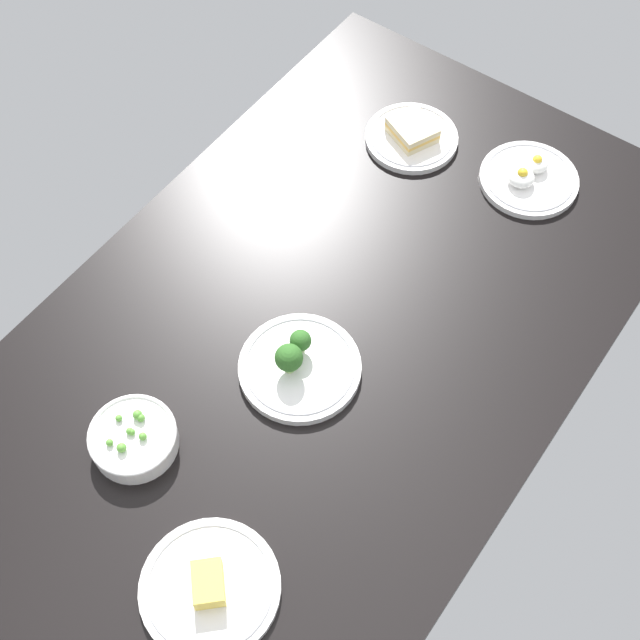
{
  "coord_description": "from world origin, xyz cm",
  "views": [
    {
      "loc": [
        -63.32,
        -46.08,
        131.24
      ],
      "look_at": [
        0.0,
        0.0,
        6.0
      ],
      "focal_mm": 48.77,
      "sensor_mm": 36.0,
      "label": 1
    }
  ],
  "objects": [
    {
      "name": "dining_table",
      "position": [
        0.0,
        0.0,
        2.0
      ],
      "size": [
        141.3,
        84.68,
        4.0
      ],
      "primitive_type": "cube",
      "color": "black",
      "rests_on": "ground"
    },
    {
      "name": "plate_sandwich",
      "position": [
        45.76,
        10.89,
        5.35
      ],
      "size": [
        18.4,
        18.4,
        4.49
      ],
      "color": "white",
      "rests_on": "dining_table"
    },
    {
      "name": "plate_cheese",
      "position": [
        -45.54,
        -13.53,
        5.08
      ],
      "size": [
        20.57,
        20.57,
        4.77
      ],
      "color": "white",
      "rests_on": "dining_table"
    },
    {
      "name": "plate_broccoli",
      "position": [
        -8.99,
        -2.18,
        5.62
      ],
      "size": [
        20.5,
        20.5,
        7.83
      ],
      "color": "white",
      "rests_on": "dining_table"
    },
    {
      "name": "bowl_peas",
      "position": [
        -34.99,
        10.64,
        6.26
      ],
      "size": [
        13.96,
        13.96,
        5.3
      ],
      "color": "white",
      "rests_on": "dining_table"
    },
    {
      "name": "plate_eggs",
      "position": [
        49.91,
        -13.03,
        5.15
      ],
      "size": [
        18.92,
        18.92,
        4.91
      ],
      "color": "white",
      "rests_on": "dining_table"
    }
  ]
}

